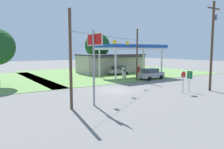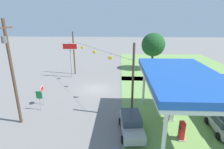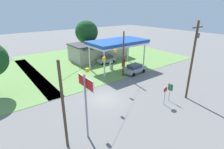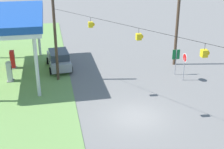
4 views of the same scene
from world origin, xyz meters
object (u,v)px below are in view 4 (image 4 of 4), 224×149
(fuel_pump_near, at_px, (9,72))
(car_at_pumps_front, at_px, (59,59))
(stop_sign_roadside, at_px, (185,61))
(route_sign, at_px, (176,57))
(gas_station_canopy, at_px, (5,18))
(utility_pole_main, at_px, (178,6))
(fuel_pump_far, at_px, (13,60))

(fuel_pump_near, height_order, car_at_pumps_front, car_at_pumps_front)
(stop_sign_roadside, bearing_deg, route_sign, -171.20)
(gas_station_canopy, bearing_deg, fuel_pump_near, -179.95)
(car_at_pumps_front, xyz_separation_m, utility_pole_main, (-1.16, -11.31, 4.82))
(stop_sign_roadside, height_order, utility_pole_main, utility_pole_main)
(fuel_pump_far, xyz_separation_m, car_at_pumps_front, (-0.90, -4.35, 0.08))
(fuel_pump_near, distance_m, stop_sign_roadside, 15.19)
(gas_station_canopy, xyz_separation_m, stop_sign_roadside, (-4.42, -14.90, -3.42))
(fuel_pump_far, xyz_separation_m, route_sign, (-4.64, -14.68, 0.86))
(gas_station_canopy, height_order, route_sign, gas_station_canopy)
(fuel_pump_far, xyz_separation_m, stop_sign_roadside, (-6.01, -14.90, 0.96))
(fuel_pump_far, distance_m, route_sign, 15.42)
(fuel_pump_far, bearing_deg, utility_pole_main, -97.47)
(route_sign, xyz_separation_m, utility_pole_main, (2.59, -0.97, 4.04))
(car_at_pumps_front, relative_size, route_sign, 1.95)
(car_at_pumps_front, xyz_separation_m, route_sign, (-3.74, -10.34, 0.78))
(gas_station_canopy, bearing_deg, stop_sign_roadside, -106.52)
(car_at_pumps_front, distance_m, route_sign, 11.02)
(car_at_pumps_front, bearing_deg, fuel_pump_near, 113.37)
(route_sign, bearing_deg, fuel_pump_far, 72.46)
(car_at_pumps_front, xyz_separation_m, stop_sign_roadside, (-5.12, -10.55, 0.89))
(fuel_pump_far, distance_m, car_at_pumps_front, 4.44)
(gas_station_canopy, relative_size, stop_sign_roadside, 4.61)
(route_sign, bearing_deg, gas_station_canopy, 78.28)
(gas_station_canopy, xyz_separation_m, route_sign, (-3.05, -14.69, -3.52))
(gas_station_canopy, relative_size, car_at_pumps_front, 2.46)
(fuel_pump_near, bearing_deg, route_sign, -95.64)
(fuel_pump_near, distance_m, route_sign, 14.78)
(fuel_pump_near, xyz_separation_m, stop_sign_roadside, (-2.82, -14.90, 0.96))
(car_at_pumps_front, relative_size, stop_sign_roadside, 1.87)
(stop_sign_roadside, distance_m, route_sign, 1.39)
(fuel_pump_near, relative_size, route_sign, 0.74)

